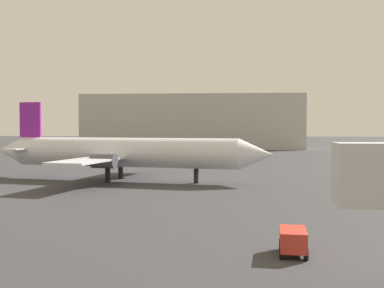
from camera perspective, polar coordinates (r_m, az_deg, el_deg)
The scene contains 3 objects.
airplane_on_taxiway at distance 56.96m, azimuth -8.29°, elevation -1.02°, with size 35.13×24.22×9.52m.
baggage_cart at distance 24.91m, azimuth 12.05°, elevation -11.21°, with size 1.57×2.51×1.30m.
terminal_building at distance 143.03m, azimuth 0.18°, elevation 2.67°, with size 63.72×22.05×15.67m, color #B7B7B2.
Camera 1 is at (0.95, -7.24, 6.49)m, focal length 44.39 mm.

